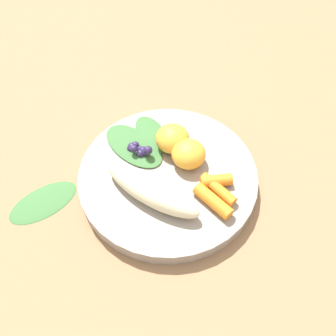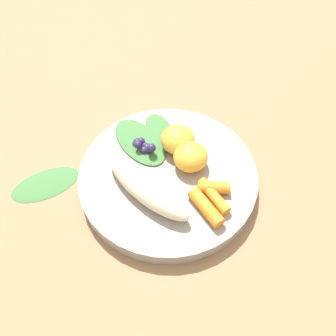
{
  "view_description": "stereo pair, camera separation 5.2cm",
  "coord_description": "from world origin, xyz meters",
  "px_view_note": "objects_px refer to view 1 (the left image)",
  "views": [
    {
      "loc": [
        -0.21,
        0.23,
        0.46
      ],
      "look_at": [
        0.0,
        0.0,
        0.04
      ],
      "focal_mm": 36.27,
      "sensor_mm": 36.0,
      "label": 1
    },
    {
      "loc": [
        -0.24,
        0.19,
        0.46
      ],
      "look_at": [
        0.0,
        0.0,
        0.04
      ],
      "focal_mm": 36.27,
      "sensor_mm": 36.0,
      "label": 2
    }
  ],
  "objects_px": {
    "banana_peeled_right": "(135,184)",
    "orange_segment_near": "(173,139)",
    "banana_peeled_left": "(163,200)",
    "bowl": "(168,177)",
    "kale_leaf_stray": "(43,202)"
  },
  "relations": [
    {
      "from": "banana_peeled_left",
      "to": "orange_segment_near",
      "type": "xyz_separation_m",
      "value": [
        0.07,
        -0.09,
        0.0
      ]
    },
    {
      "from": "banana_peeled_left",
      "to": "orange_segment_near",
      "type": "distance_m",
      "value": 0.11
    },
    {
      "from": "bowl",
      "to": "banana_peeled_right",
      "type": "height_order",
      "value": "banana_peeled_right"
    },
    {
      "from": "orange_segment_near",
      "to": "kale_leaf_stray",
      "type": "bearing_deg",
      "value": 66.31
    },
    {
      "from": "banana_peeled_right",
      "to": "kale_leaf_stray",
      "type": "relative_size",
      "value": 1.01
    },
    {
      "from": "bowl",
      "to": "banana_peeled_left",
      "type": "bearing_deg",
      "value": 126.09
    },
    {
      "from": "bowl",
      "to": "banana_peeled_right",
      "type": "xyz_separation_m",
      "value": [
        0.01,
        0.06,
        0.03
      ]
    },
    {
      "from": "orange_segment_near",
      "to": "banana_peeled_right",
      "type": "bearing_deg",
      "value": 98.84
    },
    {
      "from": "banana_peeled_right",
      "to": "kale_leaf_stray",
      "type": "bearing_deg",
      "value": -136.15
    },
    {
      "from": "bowl",
      "to": "banana_peeled_left",
      "type": "height_order",
      "value": "banana_peeled_left"
    },
    {
      "from": "bowl",
      "to": "orange_segment_near",
      "type": "bearing_deg",
      "value": -55.89
    },
    {
      "from": "banana_peeled_right",
      "to": "kale_leaf_stray",
      "type": "xyz_separation_m",
      "value": [
        0.1,
        0.1,
        -0.04
      ]
    },
    {
      "from": "bowl",
      "to": "banana_peeled_right",
      "type": "distance_m",
      "value": 0.07
    },
    {
      "from": "orange_segment_near",
      "to": "banana_peeled_left",
      "type": "bearing_deg",
      "value": 125.19
    },
    {
      "from": "banana_peeled_right",
      "to": "orange_segment_near",
      "type": "distance_m",
      "value": 0.1
    }
  ]
}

